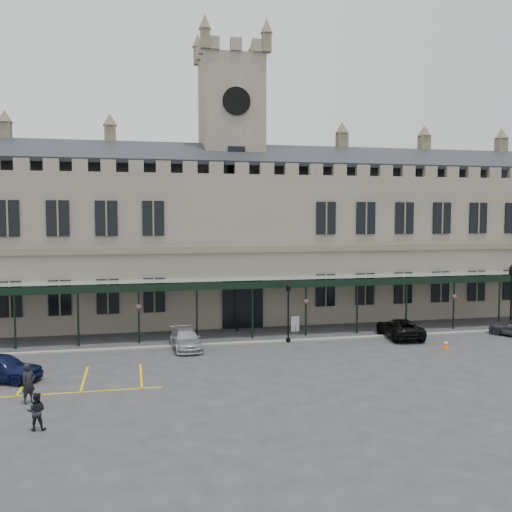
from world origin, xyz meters
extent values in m
plane|color=#2F2F32|center=(0.00, 0.00, 0.00)|extent=(140.00, 140.00, 0.00)
cube|color=#6D675B|center=(0.00, 16.00, 6.00)|extent=(60.00, 10.00, 12.00)
cube|color=brown|center=(0.00, 10.82, 6.20)|extent=(60.00, 0.35, 0.50)
cube|color=black|center=(0.00, 13.50, 13.80)|extent=(60.00, 4.77, 2.20)
cube|color=black|center=(0.00, 18.50, 13.80)|extent=(60.00, 4.77, 2.20)
cube|color=black|center=(0.00, 10.90, 1.90)|extent=(3.20, 0.18, 3.80)
cube|color=#6D675B|center=(0.00, 16.00, 11.00)|extent=(5.00, 5.00, 22.00)
cylinder|color=silver|center=(0.00, 13.44, 18.00)|extent=(2.20, 0.12, 2.20)
cylinder|color=black|center=(0.00, 13.37, 18.00)|extent=(2.30, 0.04, 2.30)
cube|color=black|center=(0.00, 13.44, 13.00)|extent=(1.40, 0.12, 2.80)
cube|color=#8C9E93|center=(0.00, 9.00, 4.10)|extent=(50.00, 4.00, 0.40)
cube|color=black|center=(0.00, 7.00, 3.85)|extent=(50.00, 0.18, 0.50)
cube|color=gray|center=(0.00, 5.50, 0.06)|extent=(60.00, 0.40, 0.12)
cylinder|color=#332314|center=(8.00, 25.00, 6.00)|extent=(0.70, 0.70, 12.00)
sphere|color=black|center=(8.00, 25.00, 13.00)|extent=(6.00, 6.00, 6.00)
cylinder|color=#332314|center=(24.00, 25.00, 6.00)|extent=(0.70, 0.70, 12.00)
sphere|color=black|center=(24.00, 25.00, 13.00)|extent=(6.00, 6.00, 6.00)
cylinder|color=black|center=(2.15, 5.35, 0.14)|extent=(0.33, 0.33, 0.27)
cylinder|color=black|center=(2.15, 5.35, 1.82)|extent=(0.11, 0.11, 3.63)
cube|color=black|center=(2.15, 5.35, 3.77)|extent=(0.25, 0.25, 0.36)
cone|color=black|center=(2.15, 5.35, 4.09)|extent=(0.40, 0.40, 0.27)
cylinder|color=black|center=(19.39, 4.94, 0.17)|extent=(0.40, 0.40, 0.33)
cylinder|color=black|center=(19.39, 4.94, 2.23)|extent=(0.13, 0.13, 4.47)
cube|color=black|center=(19.39, 4.94, 4.63)|extent=(0.31, 0.31, 0.45)
cone|color=black|center=(19.39, 4.94, 5.02)|extent=(0.49, 0.49, 0.33)
cube|color=#EB6307|center=(11.82, 1.21, 0.02)|extent=(0.33, 0.33, 0.04)
cone|color=#EB6307|center=(11.82, 1.21, 0.31)|extent=(0.39, 0.39, 0.62)
cylinder|color=silver|center=(11.82, 1.21, 0.40)|extent=(0.26, 0.26, 0.09)
cylinder|color=black|center=(3.65, 8.78, 0.24)|extent=(0.06, 0.06, 0.49)
cube|color=silver|center=(3.65, 8.78, 0.58)|extent=(0.68, 0.18, 1.17)
cylinder|color=black|center=(-0.61, 9.96, 0.42)|extent=(0.15, 0.15, 0.84)
cylinder|color=black|center=(4.13, 9.81, 0.48)|extent=(0.17, 0.17, 0.96)
imported|color=#0D1339|center=(-15.32, -0.50, 0.75)|extent=(4.77, 3.33, 1.51)
imported|color=#A4A7AC|center=(-5.00, 4.81, 0.64)|extent=(2.04, 4.50, 1.28)
imported|color=black|center=(10.42, 5.09, 0.68)|extent=(2.68, 5.07, 1.36)
imported|color=black|center=(-13.20, -4.62, 0.95)|extent=(0.81, 0.81, 1.90)
imported|color=black|center=(-12.30, -8.25, 0.78)|extent=(0.81, 0.65, 1.57)
camera|label=1|loc=(-8.35, -32.42, 8.75)|focal=40.00mm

